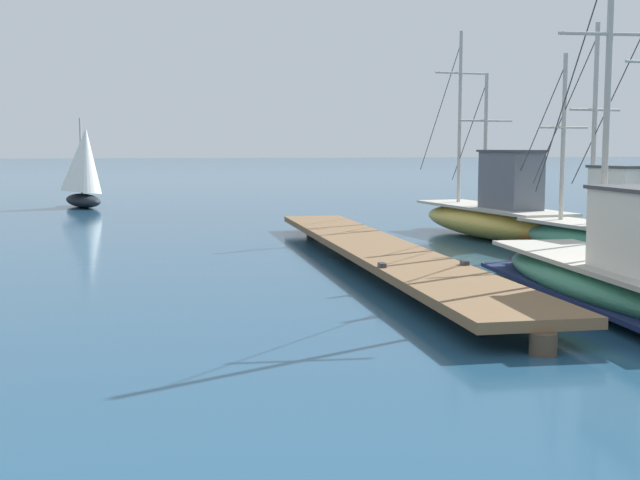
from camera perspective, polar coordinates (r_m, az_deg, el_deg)
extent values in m
cube|color=brown|center=(18.79, 3.98, -0.62)|extent=(2.23, 16.57, 0.16)
cylinder|color=#4C3D2D|center=(11.15, 14.98, -6.84)|extent=(0.36, 0.36, 0.29)
cylinder|color=#4C3D2D|center=(16.20, 6.47, -2.57)|extent=(0.36, 0.36, 0.29)
cylinder|color=#4C3D2D|center=(21.47, 2.10, -0.34)|extent=(0.36, 0.36, 0.29)
cylinder|color=#4C3D2D|center=(26.84, -0.54, 1.01)|extent=(0.36, 0.36, 0.29)
cube|color=#333338|center=(15.40, 4.25, -1.72)|extent=(0.13, 0.20, 0.08)
cube|color=#333338|center=(15.89, 9.83, -1.54)|extent=(0.13, 0.20, 0.08)
ellipsoid|color=gold|center=(24.87, 11.52, 1.20)|extent=(2.68, 7.31, 0.93)
cube|color=#B2AD9E|center=(24.84, 11.54, 2.18)|extent=(2.37, 6.58, 0.08)
cube|color=#565B66|center=(23.87, 12.87, 3.98)|extent=(1.16, 2.03, 1.58)
cube|color=#3D3D42|center=(23.86, 12.92, 5.94)|extent=(1.25, 2.19, 0.06)
cylinder|color=#B2ADA3|center=(25.09, 11.23, 6.71)|extent=(0.11, 0.11, 3.84)
cylinder|color=#B2ADA3|center=(25.10, 11.26, 7.99)|extent=(1.72, 0.25, 0.06)
cylinder|color=#333338|center=(26.00, 10.09, 7.14)|extent=(0.24, 1.99, 2.85)
cylinder|color=#B2ADA3|center=(26.51, 9.52, 8.25)|extent=(0.11, 0.11, 5.26)
cylinder|color=#B2ADA3|center=(26.59, 9.57, 11.16)|extent=(1.72, 0.25, 0.06)
cylinder|color=#333338|center=(27.78, 8.14, 8.72)|extent=(0.32, 2.72, 3.89)
ellipsoid|color=#337556|center=(14.86, 19.24, -2.82)|extent=(2.53, 7.57, 0.74)
cube|color=#B2AD9E|center=(14.82, 19.29, -1.55)|extent=(2.24, 6.81, 0.08)
cube|color=#19234C|center=(14.89, 19.22, -3.45)|extent=(2.54, 7.42, 0.08)
cylinder|color=#B2ADA3|center=(15.04, 19.02, 9.26)|extent=(0.11, 0.11, 5.51)
cylinder|color=#B2ADA3|center=(15.13, 19.17, 13.13)|extent=(1.80, 0.19, 0.06)
cylinder|color=#333338|center=(16.40, 16.65, 10.04)|extent=(0.23, 2.86, 4.08)
ellipsoid|color=#337556|center=(20.33, 18.40, -0.22)|extent=(2.12, 5.38, 0.87)
cube|color=#B2AD9E|center=(20.29, 18.43, 0.89)|extent=(1.87, 4.84, 0.08)
cube|color=#B21E19|center=(20.35, 18.38, -0.76)|extent=(2.12, 5.28, 0.08)
cube|color=silver|center=(19.62, 19.90, 2.71)|extent=(1.04, 1.36, 1.32)
cube|color=#3D3D42|center=(19.59, 19.98, 4.72)|extent=(1.12, 1.47, 0.06)
cylinder|color=#B2ADA3|center=(20.42, 18.22, 7.51)|extent=(0.11, 0.11, 4.60)
cylinder|color=#B2ADA3|center=(20.43, 18.25, 8.43)|extent=(1.36, 0.22, 0.06)
cylinder|color=#333338|center=(21.43, 16.21, 8.12)|extent=(0.31, 2.38, 3.40)
cylinder|color=#B2ADA3|center=(21.37, 16.27, 6.74)|extent=(0.11, 0.11, 4.03)
cylinder|color=#B2ADA3|center=(21.37, 16.29, 7.38)|extent=(1.36, 0.22, 0.06)
cylinder|color=#333338|center=(22.27, 14.65, 7.29)|extent=(0.27, 2.09, 2.98)
cylinder|color=#333338|center=(20.04, 19.13, 8.72)|extent=(0.33, 2.56, 3.67)
ellipsoid|color=black|center=(38.27, -15.86, 2.61)|extent=(2.26, 3.68, 0.60)
cylinder|color=#B2ADA3|center=(38.30, -15.99, 5.54)|extent=(0.08, 0.08, 3.32)
cone|color=silver|center=(37.96, -15.83, 5.29)|extent=(2.53, 2.37, 2.99)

